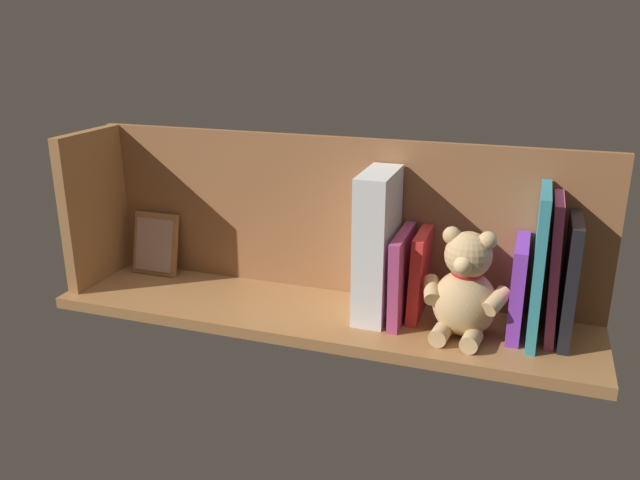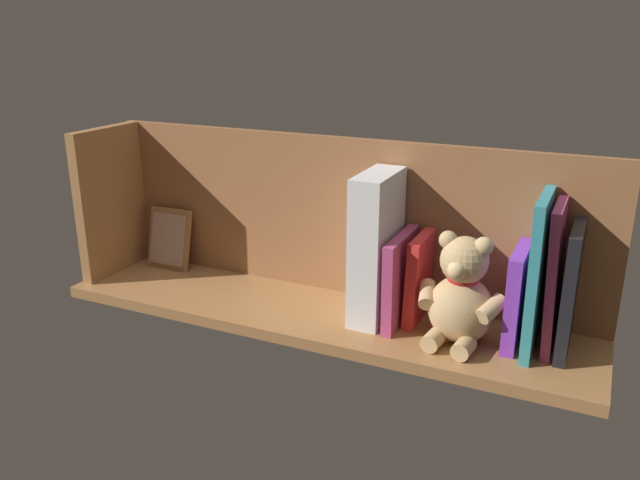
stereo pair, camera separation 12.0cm
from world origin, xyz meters
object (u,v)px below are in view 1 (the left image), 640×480
book_0 (570,280)px  dictionary_thick_white (377,245)px  picture_frame_leaning (155,244)px  teddy_bear (465,290)px

book_0 → dictionary_thick_white: 34.06cm
dictionary_thick_white → book_0: bearing=-178.7°
picture_frame_leaning → teddy_bear: bearing=172.9°
book_0 → picture_frame_leaning: (85.46, -4.22, -4.37)cm
teddy_bear → dictionary_thick_white: bearing=-5.0°
teddy_bear → dictionary_thick_white: 18.05cm
book_0 → picture_frame_leaning: bearing=-2.8°
picture_frame_leaning → book_0: bearing=177.2°
book_0 → dictionary_thick_white: (33.93, 0.77, 2.90)cm
teddy_bear → dictionary_thick_white: (16.90, -3.53, 5.24)cm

